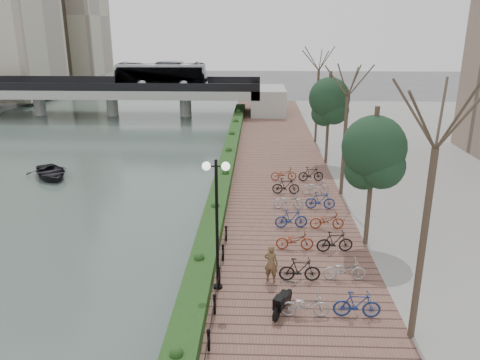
# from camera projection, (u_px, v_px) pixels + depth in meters

# --- Properties ---
(river_water) EXTENTS (30.00, 130.00, 0.02)m
(river_water) POSITION_uv_depth(u_px,v_px,m) (40.00, 159.00, 38.36)
(river_water) COLOR #475950
(river_water) RESTS_ON ground
(promenade) EXTENTS (8.00, 75.00, 0.50)m
(promenade) POSITION_uv_depth(u_px,v_px,m) (275.00, 189.00, 30.43)
(promenade) COLOR brown
(promenade) RESTS_ON ground
(hedge) EXTENTS (1.10, 56.00, 0.60)m
(hedge) POSITION_uv_depth(u_px,v_px,m) (225.00, 169.00, 32.77)
(hedge) COLOR #153B16
(hedge) RESTS_ON promenade
(chain_fence) EXTENTS (0.10, 14.10, 0.70)m
(chain_fence) POSITION_uv_depth(u_px,v_px,m) (212.00, 322.00, 15.61)
(chain_fence) COLOR black
(chain_fence) RESTS_ON promenade
(lamppost) EXTENTS (1.02, 0.32, 5.22)m
(lamppost) POSITION_uv_depth(u_px,v_px,m) (217.00, 198.00, 17.19)
(lamppost) COLOR black
(lamppost) RESTS_ON promenade
(motorcycle) EXTENTS (1.02, 1.56, 0.93)m
(motorcycle) POSITION_uv_depth(u_px,v_px,m) (283.00, 300.00, 16.64)
(motorcycle) COLOR black
(motorcycle) RESTS_ON promenade
(pedestrian) EXTENTS (0.68, 0.56, 1.59)m
(pedestrian) POSITION_uv_depth(u_px,v_px,m) (271.00, 263.00, 18.57)
(pedestrian) COLOR brown
(pedestrian) RESTS_ON promenade
(bicycle_parking) EXTENTS (2.40, 17.32, 1.00)m
(bicycle_parking) POSITION_uv_depth(u_px,v_px,m) (309.00, 219.00, 23.70)
(bicycle_parking) COLOR #A8A7AC
(bicycle_parking) RESTS_ON promenade
(street_trees) EXTENTS (3.20, 37.12, 6.80)m
(street_trees) POSITION_uv_depth(u_px,v_px,m) (355.00, 158.00, 24.64)
(street_trees) COLOR #332A1E
(street_trees) RESTS_ON promenade
(bridge) EXTENTS (36.00, 10.77, 6.50)m
(bridge) POSITION_uv_depth(u_px,v_px,m) (121.00, 88.00, 56.28)
(bridge) COLOR #A09F9B
(bridge) RESTS_ON ground
(boat) EXTENTS (4.67, 4.92, 0.83)m
(boat) POSITION_uv_depth(u_px,v_px,m) (50.00, 172.00, 33.28)
(boat) COLOR black
(boat) RESTS_ON river_water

